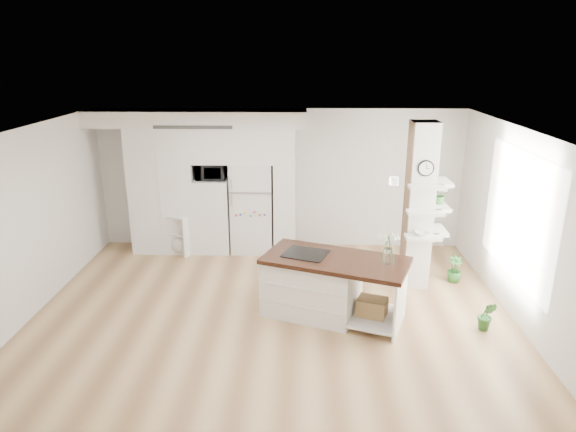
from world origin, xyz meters
The scene contains 14 objects.
floor centered at (0.00, 0.00, 0.00)m, with size 7.00×6.00×0.01m, color tan.
room centered at (0.00, 0.00, 1.86)m, with size 7.04×6.04×2.72m.
cabinet_wall centered at (-1.45, 2.67, 1.51)m, with size 4.00×0.71×2.70m.
refrigerator centered at (-0.53, 2.68, 0.88)m, with size 0.78×0.69×1.75m.
column centered at (2.38, 1.13, 1.35)m, with size 0.69×0.90×2.70m.
window centered at (3.48, 0.30, 1.50)m, with size 2.40×2.40×0.00m, color white.
pendant_light centered at (1.70, 0.15, 2.12)m, with size 0.12×0.12×0.10m, color white.
kitchen_island centered at (0.70, 0.15, 0.47)m, with size 2.23×1.61×1.48m.
bookshelf centered at (-1.95, 2.49, 0.33)m, with size 0.75×0.61×0.78m.
floor_plant_a centered at (3.00, -0.27, 0.22)m, with size 0.24×0.20×0.44m, color #2E6F2C.
floor_plant_b centered at (3.00, 1.32, 0.23)m, with size 0.25×0.25×0.45m, color #2E6F2C.
microwave centered at (-1.27, 2.62, 1.57)m, with size 0.54×0.37×0.30m, color #2D2D2D.
shelf_plant centered at (2.63, 1.30, 1.52)m, with size 0.27×0.23×0.30m, color #2E6F2C.
decor_bowl centered at (2.30, 0.90, 1.00)m, with size 0.22×0.22×0.05m, color white.
Camera 1 is at (0.43, -6.67, 3.70)m, focal length 32.00 mm.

